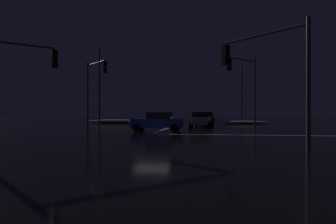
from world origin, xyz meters
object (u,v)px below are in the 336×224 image
object	(u,v)px
sedan_silver	(200,119)
traffic_signal_nw	(94,82)
streetlamp_left_near	(99,80)
sedan_blue_crossing	(158,121)
traffic_signal_ne	(244,80)
sedan_black	(207,117)
sedan_gray	(204,118)
sedan_red	(205,116)
streetlamp_right_far	(241,86)
sedan_orange	(208,117)
sedan_green	(207,116)
traffic_signal_sw	(3,68)
traffic_signal_se	(266,63)

from	to	relation	value
sedan_silver	traffic_signal_nw	xyz separation A→B (m)	(-10.16, -3.37, 3.75)
streetlamp_left_near	traffic_signal_nw	bearing A→B (deg)	-73.67
sedan_blue_crossing	traffic_signal_ne	distance (m)	9.16
sedan_black	sedan_blue_crossing	world-z (taller)	same
sedan_gray	traffic_signal_nw	bearing A→B (deg)	-137.89
sedan_silver	sedan_red	size ratio (longest dim) A/B	1.00
traffic_signal_nw	streetlamp_right_far	bearing A→B (deg)	54.23
sedan_silver	sedan_black	world-z (taller)	same
sedan_silver	traffic_signal_ne	distance (m)	6.51
sedan_gray	streetlamp_right_far	distance (m)	14.95
sedan_orange	streetlamp_right_far	world-z (taller)	streetlamp_right_far
streetlamp_left_near	streetlamp_right_far	world-z (taller)	streetlamp_right_far
sedan_gray	traffic_signal_nw	xyz separation A→B (m)	(-10.43, -9.43, 3.75)
sedan_green	traffic_signal_sw	distance (m)	48.14
sedan_silver	traffic_signal_se	bearing A→B (deg)	-77.71
traffic_signal_sw	traffic_signal_se	bearing A→B (deg)	-0.29
traffic_signal_nw	traffic_signal_sw	size ratio (longest dim) A/B	1.18
sedan_red	sedan_green	size ratio (longest dim) A/B	1.00
sedan_orange	sedan_green	bearing A→B (deg)	91.37
sedan_blue_crossing	traffic_signal_sw	xyz separation A→B (m)	(-6.60, -10.11, 3.14)
sedan_gray	sedan_orange	bearing A→B (deg)	88.49
sedan_gray	streetlamp_right_far	world-z (taller)	streetlamp_right_far
traffic_signal_sw	streetlamp_left_near	world-z (taller)	streetlamp_left_near
traffic_signal_se	traffic_signal_nw	size ratio (longest dim) A/B	0.84
sedan_black	traffic_signal_sw	xyz separation A→B (m)	(-10.35, -29.07, 3.14)
sedan_gray	traffic_signal_sw	xyz separation A→B (m)	(-10.05, -23.30, 3.14)
traffic_signal_sw	traffic_signal_ne	bearing A→B (deg)	45.00
traffic_signal_ne	traffic_signal_nw	size ratio (longest dim) A/B	1.01
traffic_signal_ne	traffic_signal_nw	xyz separation A→B (m)	(-14.38, -0.13, -0.00)
sedan_red	sedan_gray	bearing A→B (deg)	-89.22
sedan_black	streetlamp_right_far	xyz separation A→B (m)	(5.38, 7.17, 4.91)
traffic_signal_se	traffic_signal_nw	distance (m)	19.72
sedan_black	sedan_green	size ratio (longest dim) A/B	1.00
sedan_red	sedan_green	distance (m)	6.35
sedan_orange	streetlamp_left_near	world-z (taller)	streetlamp_left_near
traffic_signal_se	streetlamp_right_far	world-z (taller)	streetlamp_right_far
traffic_signal_ne	streetlamp_left_near	size ratio (longest dim) A/B	0.72
traffic_signal_sw	sedan_black	bearing A→B (deg)	70.39
sedan_blue_crossing	traffic_signal_se	bearing A→B (deg)	-55.65
traffic_signal_sw	streetlamp_right_far	world-z (taller)	streetlamp_right_far
traffic_signal_ne	streetlamp_left_near	distance (m)	17.42
sedan_blue_crossing	traffic_signal_nw	xyz separation A→B (m)	(-6.98, 3.75, 3.75)
sedan_gray	streetlamp_left_near	world-z (taller)	streetlamp_left_near
sedan_black	sedan_green	world-z (taller)	same
sedan_silver	streetlamp_left_near	distance (m)	13.20
traffic_signal_nw	traffic_signal_sw	bearing A→B (deg)	-88.43
streetlamp_left_near	streetlamp_right_far	size ratio (longest dim) A/B	0.93
sedan_red	traffic_signal_nw	size ratio (longest dim) A/B	0.65
sedan_silver	sedan_orange	size ratio (longest dim) A/B	1.00
sedan_gray	traffic_signal_se	world-z (taller)	traffic_signal_se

